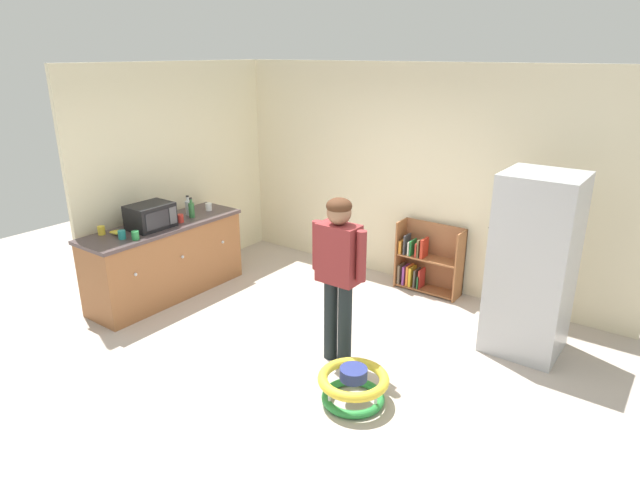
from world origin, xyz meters
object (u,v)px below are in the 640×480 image
Objects in this scene: microwave at (151,216)px; red_cup at (180,218)px; standing_person at (338,265)px; baby_walker at (353,385)px; green_glass_bottle at (192,210)px; banana_bunch at (118,232)px; white_cup at (209,207)px; kitchen_counter at (166,260)px; clear_bottle at (188,207)px; refrigerator at (533,265)px; bookshelf at (425,262)px; yellow_cup at (101,230)px; teal_cup at (122,235)px; green_cup at (135,235)px.

red_cup is at bearing 74.18° from microwave.
baby_walker is at bearing -43.94° from standing_person.
baby_walker is 2.46× the size of green_glass_bottle.
banana_bunch is at bearing -168.61° from standing_person.
white_cup reaches higher than banana_bunch.
kitchen_counter is 1.22× the size of standing_person.
kitchen_counter is 7.96× the size of green_glass_bottle.
microwave is (-2.48, -0.16, 0.06)m from standing_person.
microwave is 0.59m from clear_bottle.
bookshelf is (-1.42, 0.69, -0.52)m from refrigerator.
clear_bottle is 1.09m from yellow_cup.
teal_cup is at bearing -82.00° from microwave.
microwave is 5.05× the size of teal_cup.
white_cup is at bearing 99.32° from green_cup.
refrigerator is 18.74× the size of yellow_cup.
white_cup is at bearing 85.11° from banana_bunch.
teal_cup is at bearing 8.45° from yellow_cup.
red_cup and white_cup have the same top height.
teal_cup is at bearing -89.81° from green_glass_bottle.
white_cup reaches higher than baby_walker.
green_cup is (0.45, 0.12, 0.00)m from yellow_cup.
red_cup is (-2.86, 0.64, 0.79)m from baby_walker.
clear_bottle is 2.59× the size of white_cup.
standing_person is 6.55× the size of green_glass_bottle.
clear_bottle reaches higher than bookshelf.
standing_person is (-1.37, -1.29, 0.09)m from refrigerator.
microwave reaches higher than baby_walker.
microwave reaches higher than banana_bunch.
refrigerator is (3.87, 1.29, 0.44)m from kitchen_counter.
baby_walker is 6.36× the size of teal_cup.
banana_bunch is at bearing -106.47° from red_cup.
green_glass_bottle is 2.59× the size of yellow_cup.
white_cup is at bearing 90.40° from microwave.
bookshelf is 8.95× the size of yellow_cup.
green_glass_bottle is 0.34m from white_cup.
microwave is at bearing 72.94° from banana_bunch.
green_glass_bottle is (0.17, 0.91, 0.07)m from banana_bunch.
white_cup is (-2.49, 0.72, -0.03)m from standing_person.
microwave is 0.55m from green_glass_bottle.
green_glass_bottle is (0.06, 0.55, -0.04)m from microwave.
baby_walker is at bearing 1.16° from banana_bunch.
refrigerator is at bearing 18.40° from kitchen_counter.
teal_cup is at bearing -153.62° from refrigerator.
refrigerator is 18.74× the size of green_cup.
standing_person reaches higher than white_cup.
bookshelf is at bearing 91.48° from standing_person.
standing_person is 16.96× the size of red_cup.
kitchen_counter is at bearing 112.59° from green_cup.
red_cup is 0.55m from white_cup.
red_cup is 0.88m from yellow_cup.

